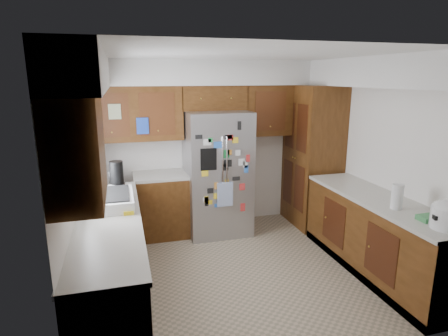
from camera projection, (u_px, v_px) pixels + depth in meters
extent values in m
plane|color=tan|center=(243.00, 269.00, 4.55)|extent=(3.60, 3.60, 0.00)
cube|color=white|center=(211.00, 145.00, 5.75)|extent=(3.60, 0.04, 2.50)
cube|color=white|center=(75.00, 180.00, 3.78)|extent=(0.04, 3.20, 2.50)
cube|color=white|center=(379.00, 160.00, 4.72)|extent=(0.04, 3.20, 2.50)
cube|color=white|center=(313.00, 219.00, 2.75)|extent=(3.60, 0.04, 2.50)
cube|color=white|center=(245.00, 53.00, 3.95)|extent=(3.60, 3.20, 0.02)
cube|color=silver|center=(213.00, 73.00, 5.32)|extent=(3.60, 0.38, 0.35)
cube|color=silver|center=(86.00, 71.00, 3.58)|extent=(0.38, 3.20, 0.35)
cube|color=silver|center=(374.00, 72.00, 4.42)|extent=(0.38, 3.20, 0.35)
cube|color=#41240C|center=(134.00, 114.00, 5.17)|extent=(1.33, 0.34, 0.75)
cube|color=#41240C|center=(285.00, 110.00, 5.76)|extent=(1.33, 0.34, 0.75)
cube|color=#41240C|center=(77.00, 149.00, 2.63)|extent=(0.34, 0.85, 0.75)
cube|color=white|center=(74.00, 145.00, 3.80)|extent=(0.02, 0.90, 1.05)
cube|color=white|center=(78.00, 144.00, 3.81)|extent=(0.01, 1.02, 1.15)
cube|color=#1F44B5|center=(143.00, 126.00, 5.05)|extent=(0.16, 0.02, 0.22)
cube|color=beige|center=(115.00, 112.00, 4.91)|extent=(0.16, 0.02, 0.20)
cube|color=#41240C|center=(111.00, 263.00, 3.77)|extent=(0.60, 2.60, 0.88)
cube|color=#41240C|center=(161.00, 206.00, 5.45)|extent=(0.75, 0.60, 0.88)
cube|color=beige|center=(108.00, 221.00, 3.66)|extent=(0.63, 2.60, 0.04)
cube|color=beige|center=(160.00, 175.00, 5.34)|extent=(0.75, 0.60, 0.04)
cube|color=black|center=(114.00, 298.00, 3.87)|extent=(0.60, 2.60, 0.10)
cube|color=white|center=(149.00, 305.00, 3.05)|extent=(0.01, 0.58, 0.80)
cube|color=#41240C|center=(377.00, 237.00, 4.39)|extent=(0.60, 2.25, 0.88)
cube|color=beige|center=(381.00, 200.00, 4.28)|extent=(0.63, 2.25, 0.04)
cube|color=black|center=(374.00, 267.00, 4.48)|extent=(0.60, 2.25, 0.10)
cube|color=#41240C|center=(312.00, 157.00, 5.76)|extent=(0.60, 0.90, 2.15)
cube|color=gray|center=(217.00, 173.00, 5.46)|extent=(0.90, 0.75, 1.80)
cylinder|color=silver|center=(223.00, 170.00, 5.05)|extent=(0.02, 0.02, 0.90)
cylinder|color=silver|center=(227.00, 169.00, 5.07)|extent=(0.02, 0.02, 0.90)
cube|color=black|center=(209.00, 159.00, 4.98)|extent=(0.22, 0.01, 0.30)
cube|color=white|center=(225.00, 194.00, 5.13)|extent=(0.22, 0.01, 0.34)
cube|color=black|center=(210.00, 191.00, 5.09)|extent=(0.09, 0.00, 0.07)
cube|color=black|center=(207.00, 203.00, 5.11)|extent=(0.05, 0.00, 0.09)
cube|color=orange|center=(230.00, 152.00, 5.03)|extent=(0.07, 0.00, 0.07)
cube|color=blue|center=(218.00, 145.00, 4.97)|extent=(0.11, 0.00, 0.09)
cube|color=black|center=(199.00, 137.00, 4.87)|extent=(0.09, 0.00, 0.06)
cube|color=white|center=(242.00, 162.00, 5.11)|extent=(0.09, 0.00, 0.10)
cube|color=yellow|center=(217.00, 196.00, 5.13)|extent=(0.09, 0.00, 0.08)
cube|color=blue|center=(218.00, 205.00, 5.17)|extent=(0.10, 0.00, 0.05)
cube|color=white|center=(245.00, 165.00, 5.14)|extent=(0.06, 0.00, 0.10)
cube|color=red|center=(242.00, 187.00, 5.20)|extent=(0.08, 0.00, 0.10)
cube|color=green|center=(210.00, 140.00, 4.92)|extent=(0.06, 0.00, 0.06)
cube|color=red|center=(230.00, 138.00, 4.99)|extent=(0.09, 0.00, 0.08)
cube|color=black|center=(239.00, 126.00, 4.98)|extent=(0.05, 0.00, 0.12)
cube|color=black|center=(225.00, 167.00, 5.07)|extent=(0.09, 0.00, 0.09)
cube|color=white|center=(238.00, 153.00, 5.07)|extent=(0.07, 0.00, 0.08)
cube|color=black|center=(236.00, 179.00, 5.15)|extent=(0.11, 0.00, 0.06)
cube|color=green|center=(226.00, 154.00, 5.03)|extent=(0.08, 0.00, 0.11)
cube|color=red|center=(248.00, 158.00, 5.13)|extent=(0.05, 0.00, 0.10)
cube|color=white|center=(206.00, 199.00, 5.10)|extent=(0.08, 0.00, 0.07)
cube|color=orange|center=(216.00, 186.00, 5.09)|extent=(0.06, 0.00, 0.10)
cube|color=red|center=(243.00, 207.00, 5.28)|extent=(0.07, 0.00, 0.12)
cube|color=green|center=(225.00, 186.00, 5.13)|extent=(0.07, 0.00, 0.07)
cube|color=yellow|center=(235.00, 140.00, 5.02)|extent=(0.08, 0.00, 0.08)
cube|color=white|center=(207.00, 142.00, 4.92)|extent=(0.10, 0.00, 0.08)
cube|color=black|center=(230.00, 186.00, 5.15)|extent=(0.07, 0.00, 0.12)
cube|color=yellow|center=(206.00, 200.00, 5.10)|extent=(0.06, 0.00, 0.09)
cube|color=yellow|center=(209.00, 202.00, 5.12)|extent=(0.09, 0.00, 0.06)
cube|color=blue|center=(246.00, 169.00, 5.16)|extent=(0.06, 0.00, 0.11)
cube|color=yellow|center=(205.00, 173.00, 5.01)|extent=(0.09, 0.00, 0.09)
cube|color=black|center=(228.00, 137.00, 4.98)|extent=(0.10, 0.00, 0.05)
cube|color=black|center=(228.00, 163.00, 5.06)|extent=(0.11, 0.00, 0.10)
cube|color=yellow|center=(227.00, 182.00, 5.12)|extent=(0.05, 0.00, 0.07)
cube|color=#41240C|center=(213.00, 98.00, 5.42)|extent=(0.96, 0.34, 0.35)
sphere|color=#1228AB|center=(191.00, 77.00, 5.20)|extent=(0.24, 0.24, 0.24)
cylinder|color=black|center=(225.00, 80.00, 5.40)|extent=(0.27, 0.27, 0.15)
ellipsoid|color=#333338|center=(225.00, 75.00, 5.38)|extent=(0.25, 0.25, 0.11)
cube|color=white|center=(108.00, 200.00, 4.02)|extent=(0.52, 0.70, 0.12)
cube|color=black|center=(108.00, 194.00, 4.00)|extent=(0.44, 0.60, 0.02)
cylinder|color=silver|center=(87.00, 187.00, 3.93)|extent=(0.02, 0.02, 0.30)
cylinder|color=silver|center=(92.00, 175.00, 3.91)|extent=(0.16, 0.02, 0.02)
cube|color=yellow|center=(129.00, 211.00, 3.82)|extent=(0.10, 0.18, 0.04)
cube|color=black|center=(118.00, 188.00, 4.49)|extent=(0.18, 0.14, 0.10)
cylinder|color=black|center=(116.00, 173.00, 4.45)|extent=(0.16, 0.16, 0.28)
cylinder|color=gray|center=(103.00, 181.00, 4.61)|extent=(0.14, 0.14, 0.20)
sphere|color=white|center=(116.00, 175.00, 4.90)|extent=(0.20, 0.20, 0.20)
cube|color=#3F72B2|center=(101.00, 175.00, 4.93)|extent=(0.14, 0.10, 0.18)
cube|color=#BFB28C|center=(116.00, 173.00, 5.12)|extent=(0.10, 0.08, 0.14)
cylinder|color=white|center=(112.00, 190.00, 4.40)|extent=(0.08, 0.08, 0.11)
cylinder|color=white|center=(448.00, 218.00, 3.41)|extent=(0.30, 0.30, 0.20)
cube|color=black|center=(436.00, 217.00, 3.37)|extent=(0.04, 0.06, 0.04)
cylinder|color=white|center=(397.00, 197.00, 3.90)|extent=(0.12, 0.12, 0.26)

